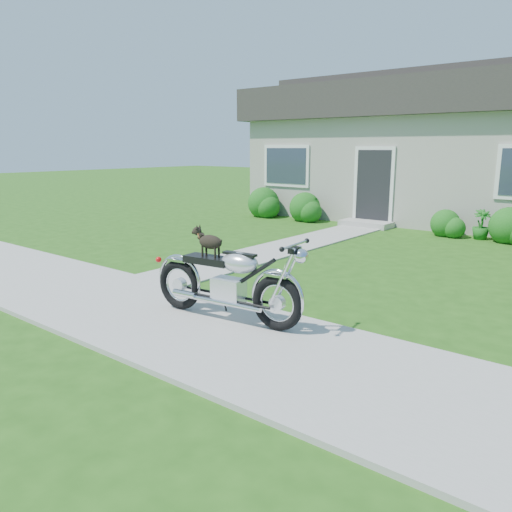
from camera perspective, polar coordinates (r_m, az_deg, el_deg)
The scene contains 8 objects.
ground at distance 6.59m, azimuth -10.10°, elevation -7.06°, with size 80.00×80.00×0.00m, color #235114.
sidewalk at distance 6.58m, azimuth -10.11°, elevation -6.89°, with size 24.00×2.20×0.04m, color #9E9B93.
walkway at distance 11.20m, azimuth 4.14°, elevation 1.20°, with size 1.20×8.00×0.03m, color #9E9B93.
house at distance 16.73m, azimuth 22.77°, elevation 11.34°, with size 12.60×7.03×4.50m.
shrub_row at distance 13.47m, azimuth 18.70°, elevation 4.24°, with size 10.49×1.17×1.17m.
potted_plant_left at distance 15.10m, azimuth 5.93°, elevation 5.37°, with size 0.65×0.56×0.72m, color #165316.
potted_plant_right at distance 13.13m, azimuth 24.35°, elevation 3.30°, with size 0.40×0.40×0.72m, color #1C651B.
motorcycle_with_dog at distance 6.20m, azimuth -3.22°, elevation -2.85°, with size 2.22×0.62×1.14m.
Camera 1 is at (4.72, -4.06, 2.16)m, focal length 35.00 mm.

